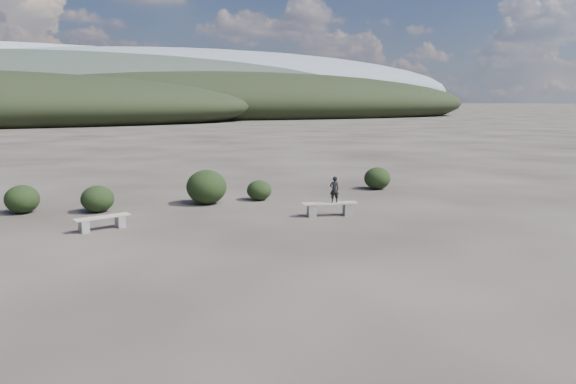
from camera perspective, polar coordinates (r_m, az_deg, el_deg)
name	(u,v)px	position (r m, az deg, el deg)	size (l,w,h in m)	color
ground	(319,260)	(13.70, 3.16, -6.91)	(1200.00, 1200.00, 0.00)	#292420
bench_left	(102,222)	(17.61, -18.34, -2.88)	(1.69, 0.79, 0.41)	slate
bench_right	(330,208)	(18.75, 4.26, -1.62)	(1.88, 0.80, 0.46)	slate
seated_person	(334,189)	(18.68, 4.73, 0.26)	(0.32, 0.21, 0.88)	black
shrub_a	(97,199)	(20.44, -18.79, -0.67)	(1.12, 1.12, 0.92)	black
shrub_b	(207,187)	(21.08, -8.28, 0.51)	(1.49, 1.49, 1.28)	black
shrub_c	(259,190)	(21.73, -2.95, 0.18)	(0.96, 0.96, 0.77)	black
shrub_e	(377,178)	(24.70, 9.06, 1.39)	(1.14, 1.14, 0.95)	black
shrub_f	(22,199)	(21.22, -25.40, -0.66)	(1.14, 1.14, 0.97)	black
mountain_ridges	(39,88)	(350.90, -23.97, 9.64)	(500.00, 400.00, 56.00)	black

